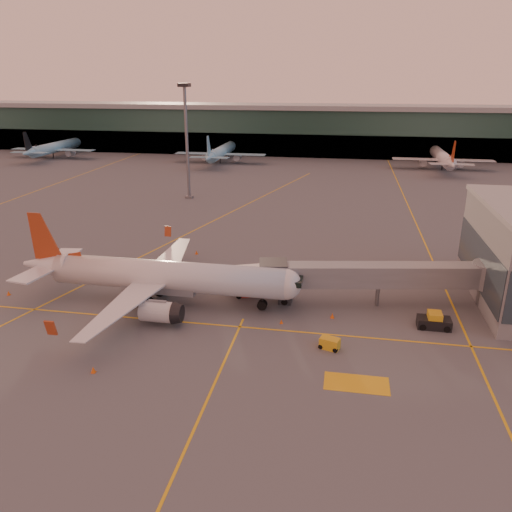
% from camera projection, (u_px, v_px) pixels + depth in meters
% --- Properties ---
extents(ground, '(600.00, 600.00, 0.00)m').
position_uv_depth(ground, '(184.00, 345.00, 53.02)').
color(ground, '#4C4F54').
rests_on(ground, ground).
extents(taxi_markings, '(100.12, 173.00, 0.01)m').
position_uv_depth(taxi_markings, '(219.00, 226.00, 95.44)').
color(taxi_markings, gold).
rests_on(taxi_markings, ground).
extents(terminal, '(400.00, 20.00, 17.60)m').
position_uv_depth(terminal, '(304.00, 130.00, 181.39)').
color(terminal, '#19382D').
rests_on(terminal, ground).
extents(mast_west_near, '(2.40, 2.40, 25.60)m').
position_uv_depth(mast_west_near, '(186.00, 133.00, 112.44)').
color(mast_west_near, slate).
rests_on(mast_west_near, ground).
extents(distant_aircraft_row, '(350.00, 34.00, 13.00)m').
position_uv_depth(distant_aircraft_row, '(330.00, 165.00, 160.52)').
color(distant_aircraft_row, '#7EB9D4').
rests_on(distant_aircraft_row, ground).
extents(main_airplane, '(36.16, 32.47, 10.94)m').
position_uv_depth(main_airplane, '(159.00, 277.00, 61.69)').
color(main_airplane, silver).
rests_on(main_airplane, ground).
extents(jet_bridge, '(30.37, 8.24, 5.55)m').
position_uv_depth(jet_bridge, '(391.00, 276.00, 61.04)').
color(jet_bridge, slate).
rests_on(jet_bridge, ground).
extents(catering_truck, '(5.39, 3.81, 3.85)m').
position_uv_depth(catering_truck, '(248.00, 279.00, 64.50)').
color(catering_truck, '#A02216').
rests_on(catering_truck, ground).
extents(gpu_cart, '(2.33, 1.80, 1.20)m').
position_uv_depth(gpu_cart, '(330.00, 344.00, 52.10)').
color(gpu_cart, gold).
rests_on(gpu_cart, ground).
extents(pushback_tug, '(3.69, 2.03, 1.89)m').
position_uv_depth(pushback_tug, '(434.00, 322.00, 56.38)').
color(pushback_tug, black).
rests_on(pushback_tug, ground).
extents(cone_nose, '(0.49, 0.49, 0.62)m').
position_uv_depth(cone_nose, '(332.00, 316.00, 58.84)').
color(cone_nose, '#E9570C').
rests_on(cone_nose, ground).
extents(cone_tail, '(0.45, 0.45, 0.58)m').
position_uv_depth(cone_tail, '(9.00, 293.00, 65.03)').
color(cone_tail, '#E9570C').
rests_on(cone_tail, ground).
extents(cone_wing_right, '(0.49, 0.49, 0.63)m').
position_uv_depth(cone_wing_right, '(93.00, 370.00, 47.95)').
color(cone_wing_right, '#E9570C').
rests_on(cone_wing_right, ground).
extents(cone_wing_left, '(0.48, 0.48, 0.61)m').
position_uv_depth(cone_wing_left, '(196.00, 252.00, 80.06)').
color(cone_wing_left, '#E9570C').
rests_on(cone_wing_left, ground).
extents(cone_fwd, '(0.38, 0.38, 0.49)m').
position_uv_depth(cone_fwd, '(281.00, 322.00, 57.55)').
color(cone_fwd, '#E9570C').
rests_on(cone_fwd, ground).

